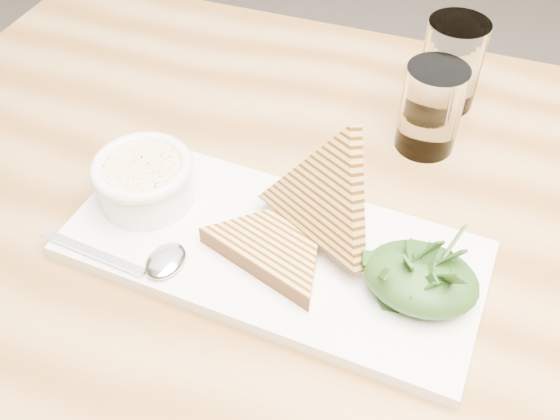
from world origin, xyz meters
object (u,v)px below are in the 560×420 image
at_px(table_top, 367,259).
at_px(platter, 273,250).
at_px(glass_far, 451,64).
at_px(glass_near, 431,109).
at_px(soup_bowl, 146,185).

bearing_deg(table_top, platter, -151.54).
bearing_deg(platter, glass_far, 72.53).
height_order(table_top, glass_near, glass_near).
bearing_deg(glass_far, platter, -107.47).
xyz_separation_m(table_top, glass_near, (0.01, 0.19, 0.08)).
bearing_deg(glass_near, soup_bowl, -138.24).
bearing_deg(glass_far, soup_bowl, -128.35).
distance_m(table_top, glass_near, 0.21).
bearing_deg(glass_near, table_top, -93.81).
bearing_deg(table_top, glass_near, 86.19).
relative_size(table_top, glass_far, 11.01).
height_order(table_top, platter, platter).
bearing_deg(soup_bowl, glass_near, 41.76).
relative_size(platter, glass_near, 3.88).
bearing_deg(glass_near, glass_far, 88.39).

